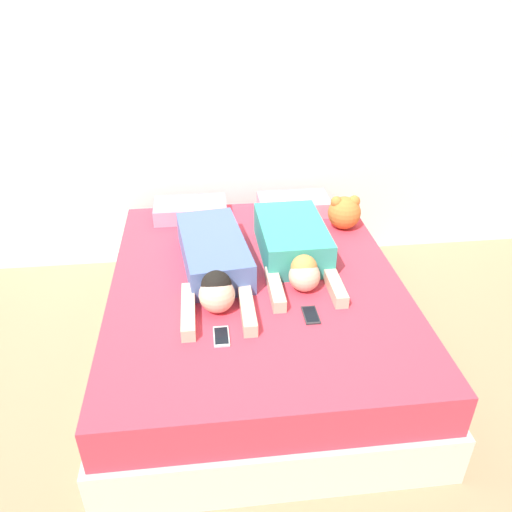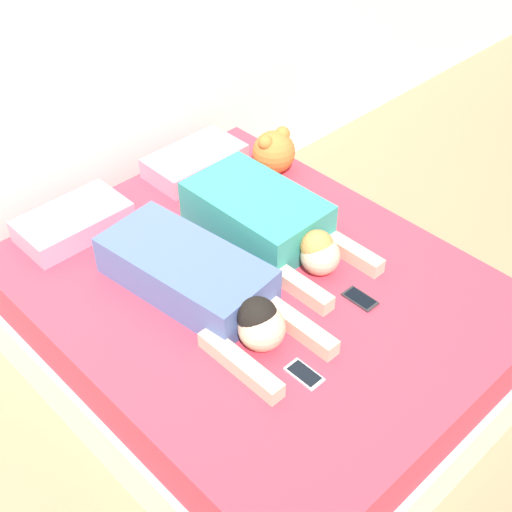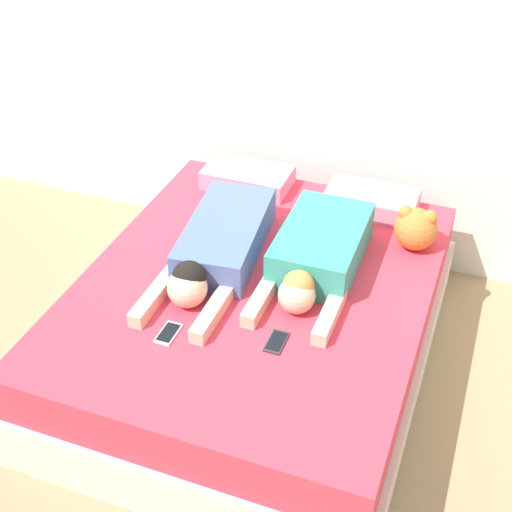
# 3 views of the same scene
# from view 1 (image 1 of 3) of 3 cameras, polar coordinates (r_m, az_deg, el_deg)

# --- Properties ---
(ground_plane) EXTENTS (12.00, 12.00, 0.00)m
(ground_plane) POSITION_cam_1_polar(r_m,az_deg,el_deg) (3.23, 0.00, -10.52)
(ground_plane) COLOR #9E8460
(wall_back) EXTENTS (12.00, 0.06, 2.60)m
(wall_back) POSITION_cam_1_polar(r_m,az_deg,el_deg) (3.72, -2.23, 17.87)
(wall_back) COLOR white
(wall_back) RESTS_ON ground_plane
(bed) EXTENTS (1.72, 2.11, 0.54)m
(bed) POSITION_cam_1_polar(r_m,az_deg,el_deg) (3.06, 0.00, -6.81)
(bed) COLOR beige
(bed) RESTS_ON ground_plane
(pillow_head_left) EXTENTS (0.51, 0.29, 0.11)m
(pillow_head_left) POSITION_cam_1_polar(r_m,az_deg,el_deg) (3.60, -7.50, 5.26)
(pillow_head_left) COLOR pink
(pillow_head_left) RESTS_ON bed
(pillow_head_right) EXTENTS (0.51, 0.29, 0.11)m
(pillow_head_right) POSITION_cam_1_polar(r_m,az_deg,el_deg) (3.66, 4.32, 5.87)
(pillow_head_right) COLOR pink
(pillow_head_right) RESTS_ON bed
(person_left) EXTENTS (0.44, 1.11, 0.22)m
(person_left) POSITION_cam_1_polar(r_m,az_deg,el_deg) (2.90, -4.81, -0.48)
(person_left) COLOR #4C66A5
(person_left) RESTS_ON bed
(person_right) EXTENTS (0.40, 0.94, 0.21)m
(person_right) POSITION_cam_1_polar(r_m,az_deg,el_deg) (3.04, 4.36, 1.25)
(person_right) COLOR teal
(person_right) RESTS_ON bed
(cell_phone_left) EXTENTS (0.08, 0.15, 0.01)m
(cell_phone_left) POSITION_cam_1_polar(r_m,az_deg,el_deg) (2.48, -3.98, -9.15)
(cell_phone_left) COLOR silver
(cell_phone_left) RESTS_ON bed
(cell_phone_right) EXTENTS (0.08, 0.15, 0.01)m
(cell_phone_right) POSITION_cam_1_polar(r_m,az_deg,el_deg) (2.63, 6.26, -6.71)
(cell_phone_right) COLOR #2D2D33
(cell_phone_right) RESTS_ON bed
(plush_toy) EXTENTS (0.22, 0.22, 0.23)m
(plush_toy) POSITION_cam_1_polar(r_m,az_deg,el_deg) (3.45, 10.07, 4.98)
(plush_toy) COLOR orange
(plush_toy) RESTS_ON bed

